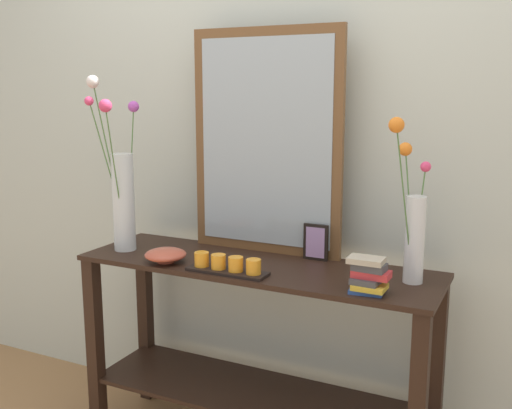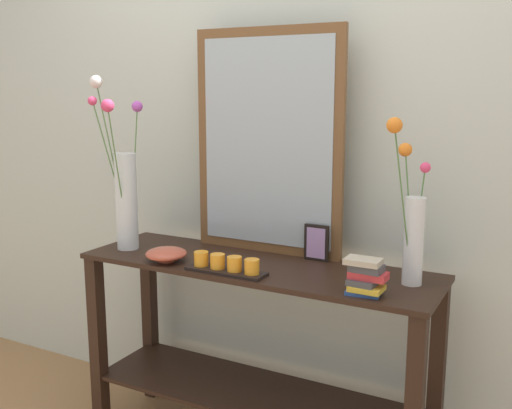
% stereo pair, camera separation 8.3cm
% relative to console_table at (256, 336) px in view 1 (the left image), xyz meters
% --- Properties ---
extents(wall_back, '(6.40, 0.08, 2.70)m').
position_rel_console_table_xyz_m(wall_back, '(0.00, 0.34, 0.83)').
color(wall_back, beige).
rests_on(wall_back, ground).
extents(console_table, '(1.45, 0.44, 0.82)m').
position_rel_console_table_xyz_m(console_table, '(0.00, 0.00, 0.00)').
color(console_table, black).
rests_on(console_table, ground).
extents(mirror_leaning, '(0.66, 0.03, 0.93)m').
position_rel_console_table_xyz_m(mirror_leaning, '(-0.05, 0.19, 0.77)').
color(mirror_leaning, brown).
rests_on(mirror_leaning, console_table).
extents(tall_vase_left, '(0.17, 0.30, 0.74)m').
position_rel_console_table_xyz_m(tall_vase_left, '(-0.60, -0.06, 0.56)').
color(tall_vase_left, silver).
rests_on(tall_vase_left, console_table).
extents(vase_right, '(0.13, 0.22, 0.59)m').
position_rel_console_table_xyz_m(vase_right, '(0.60, 0.04, 0.52)').
color(vase_right, silver).
rests_on(vase_right, console_table).
extents(candle_tray, '(0.32, 0.09, 0.07)m').
position_rel_console_table_xyz_m(candle_tray, '(-0.05, -0.16, 0.33)').
color(candle_tray, black).
rests_on(candle_tray, console_table).
extents(picture_frame_small, '(0.10, 0.01, 0.15)m').
position_rel_console_table_xyz_m(picture_frame_small, '(0.19, 0.16, 0.38)').
color(picture_frame_small, black).
rests_on(picture_frame_small, console_table).
extents(decorative_bowl, '(0.17, 0.17, 0.06)m').
position_rel_console_table_xyz_m(decorative_bowl, '(-0.33, -0.14, 0.34)').
color(decorative_bowl, '#B24C38').
rests_on(decorative_bowl, console_table).
extents(book_stack, '(0.14, 0.10, 0.12)m').
position_rel_console_table_xyz_m(book_stack, '(0.49, -0.14, 0.36)').
color(book_stack, '#2D519E').
rests_on(book_stack, console_table).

